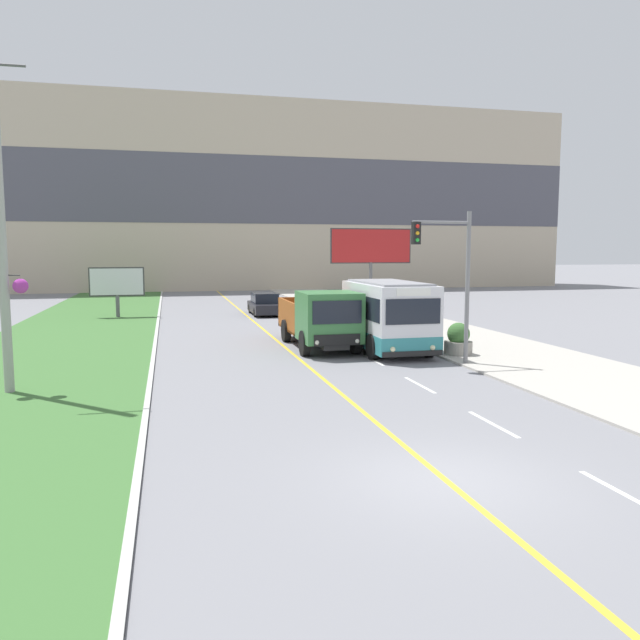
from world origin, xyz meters
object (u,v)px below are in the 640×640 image
at_px(dump_truck, 323,320).
at_px(utility_pole_near, 0,222).
at_px(city_bus, 388,317).
at_px(car_distant, 265,304).
at_px(billboard_small, 117,283).
at_px(traffic_light_mast, 451,268).
at_px(billboard_large, 371,248).
at_px(planter_round_near, 458,340).
at_px(planter_round_second, 418,327).

relative_size(dump_truck, utility_pole_near, 0.66).
distance_m(city_bus, car_distant, 16.53).
bearing_deg(billboard_small, city_bus, -54.43).
height_order(utility_pole_near, traffic_light_mast, utility_pole_near).
bearing_deg(billboard_large, car_distant, -156.24).
bearing_deg(dump_truck, planter_round_near, -28.61).
relative_size(utility_pole_near, traffic_light_mast, 1.91).
relative_size(dump_truck, traffic_light_mast, 1.26).
relative_size(traffic_light_mast, billboard_small, 1.69).
relative_size(city_bus, traffic_light_mast, 0.99).
height_order(utility_pole_near, planter_round_second, utility_pole_near).
xyz_separation_m(city_bus, billboard_small, (-12.04, 16.84, 0.69)).
distance_m(dump_truck, planter_round_near, 5.66).
xyz_separation_m(city_bus, car_distant, (-2.72, 16.29, -0.81)).
relative_size(utility_pole_near, billboard_large, 1.73).
height_order(car_distant, planter_round_near, car_distant).
distance_m(city_bus, billboard_large, 21.11).
xyz_separation_m(dump_truck, car_distant, (-0.19, 15.22, -0.61)).
relative_size(car_distant, planter_round_near, 3.35).
height_order(utility_pole_near, planter_round_near, utility_pole_near).
xyz_separation_m(traffic_light_mast, planter_round_second, (1.32, 6.19, -2.97)).
xyz_separation_m(car_distant, billboard_large, (8.59, 3.78, 3.73)).
bearing_deg(utility_pole_near, traffic_light_mast, 3.78).
xyz_separation_m(planter_round_near, planter_round_second, (0.07, 4.37, 0.00)).
relative_size(dump_truck, car_distant, 1.66).
height_order(dump_truck, planter_round_near, dump_truck).
height_order(dump_truck, traffic_light_mast, traffic_light_mast).
distance_m(city_bus, billboard_small, 20.71).
bearing_deg(dump_truck, utility_pole_near, -153.64).
height_order(utility_pole_near, billboard_large, utility_pole_near).
xyz_separation_m(car_distant, planter_round_second, (5.21, -13.54, -0.04)).
height_order(city_bus, car_distant, city_bus).
bearing_deg(billboard_large, city_bus, -106.30).
relative_size(dump_truck, billboard_small, 2.12).
height_order(billboard_small, planter_round_near, billboard_small).
xyz_separation_m(utility_pole_near, planter_round_near, (16.00, 2.79, -4.44)).
xyz_separation_m(traffic_light_mast, billboard_small, (-13.20, 20.28, -1.43)).
relative_size(traffic_light_mast, planter_round_near, 4.41).
xyz_separation_m(utility_pole_near, planter_round_second, (16.07, 7.16, -4.43)).
distance_m(billboard_small, planter_round_near, 23.50).
bearing_deg(car_distant, planter_round_second, -68.97).
bearing_deg(billboard_small, billboard_large, 10.23).
relative_size(billboard_large, planter_round_near, 4.86).
xyz_separation_m(dump_truck, planter_round_second, (5.01, 1.68, -0.65)).
xyz_separation_m(dump_truck, traffic_light_mast, (3.69, -4.51, 2.32)).
bearing_deg(car_distant, billboard_large, 23.76).
relative_size(billboard_large, planter_round_second, 4.84).
height_order(car_distant, planter_round_second, car_distant).
xyz_separation_m(car_distant, utility_pole_near, (-10.87, -20.70, 4.39)).
distance_m(planter_round_near, planter_round_second, 4.37).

